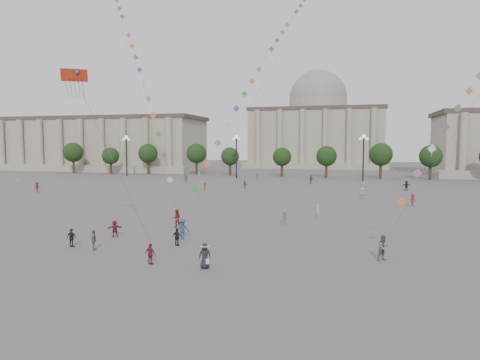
# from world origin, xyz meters

# --- Properties ---
(ground) EXTENTS (360.00, 360.00, 0.00)m
(ground) POSITION_xyz_m (0.00, 0.00, 0.00)
(ground) COLOR #575552
(ground) RESTS_ON ground
(hall_west) EXTENTS (84.00, 26.22, 17.20)m
(hall_west) POSITION_xyz_m (-75.00, 93.89, 8.43)
(hall_west) COLOR #ACA390
(hall_west) RESTS_ON ground
(hall_central) EXTENTS (48.30, 34.30, 35.50)m
(hall_central) POSITION_xyz_m (0.00, 129.22, 14.23)
(hall_central) COLOR #ACA390
(hall_central) RESTS_ON ground
(tree_row) EXTENTS (137.12, 5.12, 8.00)m
(tree_row) POSITION_xyz_m (0.00, 78.00, 5.39)
(tree_row) COLOR #34261A
(tree_row) RESTS_ON ground
(lamp_post_far_west) EXTENTS (2.00, 0.90, 10.65)m
(lamp_post_far_west) POSITION_xyz_m (-45.00, 70.00, 7.35)
(lamp_post_far_west) COLOR #262628
(lamp_post_far_west) RESTS_ON ground
(lamp_post_mid_west) EXTENTS (2.00, 0.90, 10.65)m
(lamp_post_mid_west) POSITION_xyz_m (-15.00, 70.00, 7.35)
(lamp_post_mid_west) COLOR #262628
(lamp_post_mid_west) RESTS_ON ground
(lamp_post_mid_east) EXTENTS (2.00, 0.90, 10.65)m
(lamp_post_mid_east) POSITION_xyz_m (15.00, 70.00, 7.35)
(lamp_post_mid_east) COLOR #262628
(lamp_post_mid_east) RESTS_ON ground
(person_crowd_0) EXTENTS (1.03, 1.09, 1.81)m
(person_crowd_0) POSITION_xyz_m (4.12, 59.98, 0.91)
(person_crowd_0) COLOR #2F4B6B
(person_crowd_0) RESTS_ON ground
(person_crowd_1) EXTENTS (1.08, 1.01, 1.77)m
(person_crowd_1) POSITION_xyz_m (-55.65, 43.53, 0.88)
(person_crowd_1) COLOR silver
(person_crowd_1) RESTS_ON ground
(person_crowd_2) EXTENTS (1.13, 1.37, 1.85)m
(person_crowd_2) POSITION_xyz_m (-40.95, 31.71, 0.92)
(person_crowd_2) COLOR maroon
(person_crowd_2) RESTS_ON ground
(person_crowd_4) EXTENTS (1.18, 1.67, 1.74)m
(person_crowd_4) POSITION_xyz_m (-8.95, 66.05, 0.87)
(person_crowd_4) COLOR #B3B4AF
(person_crowd_4) RESTS_ON ground
(person_crowd_6) EXTENTS (1.08, 0.79, 1.50)m
(person_crowd_6) POSITION_xyz_m (5.56, 12.96, 0.75)
(person_crowd_6) COLOR slate
(person_crowd_6) RESTS_ON ground
(person_crowd_7) EXTENTS (1.58, 0.53, 1.69)m
(person_crowd_7) POSITION_xyz_m (14.13, 37.62, 0.84)
(person_crowd_7) COLOR white
(person_crowd_7) RESTS_ON ground
(person_crowd_8) EXTENTS (1.29, 1.21, 1.75)m
(person_crowd_8) POSITION_xyz_m (20.55, 30.45, 0.87)
(person_crowd_8) COLOR maroon
(person_crowd_8) RESTS_ON ground
(person_crowd_9) EXTENTS (1.70, 1.14, 1.76)m
(person_crowd_9) POSITION_xyz_m (22.19, 51.22, 0.88)
(person_crowd_9) COLOR black
(person_crowd_9) RESTS_ON ground
(person_crowd_10) EXTENTS (0.46, 0.67, 1.77)m
(person_crowd_10) POSITION_xyz_m (-22.77, 64.66, 0.89)
(person_crowd_10) COLOR silver
(person_crowd_10) RESTS_ON ground
(person_crowd_12) EXTENTS (1.30, 1.25, 1.48)m
(person_crowd_12) POSITION_xyz_m (-7.37, 47.81, 0.74)
(person_crowd_12) COLOR #58585C
(person_crowd_12) RESTS_ON ground
(person_crowd_13) EXTENTS (0.61, 0.67, 1.53)m
(person_crowd_13) POSITION_xyz_m (8.71, 17.75, 0.77)
(person_crowd_13) COLOR #B8B9B4
(person_crowd_13) RESTS_ON ground
(person_crowd_16) EXTENTS (1.18, 0.77, 1.86)m
(person_crowd_16) POSITION_xyz_m (-22.87, 56.12, 0.93)
(person_crowd_16) COLOR slate
(person_crowd_16) RESTS_ON ground
(person_crowd_17) EXTENTS (0.98, 1.14, 1.53)m
(person_crowd_17) POSITION_xyz_m (-13.13, 41.11, 0.76)
(person_crowd_17) COLOR maroon
(person_crowd_17) RESTS_ON ground
(tourist_0) EXTENTS (0.95, 0.62, 1.51)m
(tourist_0) POSITION_xyz_m (-1.38, -4.31, 0.75)
(tourist_0) COLOR maroon
(tourist_0) RESTS_ON ground
(tourist_1) EXTENTS (0.94, 0.56, 1.51)m
(tourist_1) POSITION_xyz_m (-1.72, 1.31, 0.75)
(tourist_1) COLOR black
(tourist_1) RESTS_ON ground
(tourist_2) EXTENTS (1.42, 1.22, 1.55)m
(tourist_2) POSITION_xyz_m (-8.63, 3.10, 0.77)
(tourist_2) COLOR maroon
(tourist_2) RESTS_ON ground
(tourist_3) EXTENTS (0.81, 1.07, 1.69)m
(tourist_3) POSITION_xyz_m (-7.59, -1.79, 0.85)
(tourist_3) COLOR slate
(tourist_3) RESTS_ON ground
(tourist_4) EXTENTS (0.93, 0.43, 1.55)m
(tourist_4) POSITION_xyz_m (-10.05, -1.24, 0.77)
(tourist_4) COLOR black
(tourist_4) RESTS_ON ground
(kite_flyer_0) EXTENTS (1.13, 1.05, 1.86)m
(kite_flyer_0) POSITION_xyz_m (-4.91, 8.72, 0.93)
(kite_flyer_0) COLOR maroon
(kite_flyer_0) RESTS_ON ground
(kite_flyer_1) EXTENTS (1.31, 1.40, 1.90)m
(kite_flyer_1) POSITION_xyz_m (-2.17, 3.64, 0.95)
(kite_flyer_1) COLOR navy
(kite_flyer_1) RESTS_ON ground
(kite_flyer_2) EXTENTS (1.16, 1.12, 1.89)m
(kite_flyer_2) POSITION_xyz_m (14.70, 0.95, 0.94)
(kite_flyer_2) COLOR #5E5E62
(kite_flyer_2) RESTS_ON ground
(hat_person) EXTENTS (1.02, 0.89, 1.76)m
(hat_person) POSITION_xyz_m (2.67, -4.24, 0.91)
(hat_person) COLOR black
(hat_person) RESTS_ON ground
(dragon_kite) EXTENTS (5.88, 3.49, 16.89)m
(dragon_kite) POSITION_xyz_m (-10.86, 1.06, 13.64)
(dragon_kite) COLOR red
(dragon_kite) RESTS_ON ground
(kite_train_west) EXTENTS (31.11, 36.35, 66.38)m
(kite_train_west) POSITION_xyz_m (-21.46, 28.41, 26.21)
(kite_train_west) COLOR #3F3F3F
(kite_train_west) RESTS_ON ground
(kite_train_mid) EXTENTS (9.96, 58.22, 75.60)m
(kite_train_mid) POSITION_xyz_m (2.78, 34.84, 26.23)
(kite_train_mid) COLOR #3F3F3F
(kite_train_mid) RESTS_ON ground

